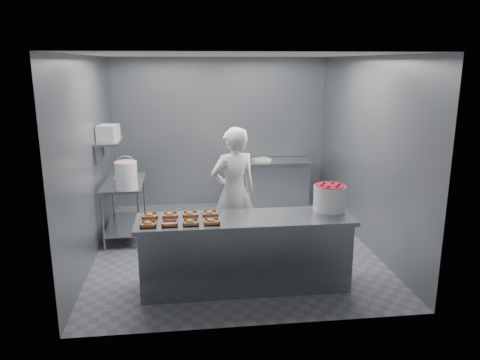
{
  "coord_description": "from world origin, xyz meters",
  "views": [
    {
      "loc": [
        -0.71,
        -6.61,
        2.7
      ],
      "look_at": [
        0.08,
        -0.2,
        1.07
      ],
      "focal_mm": 35.0,
      "sensor_mm": 36.0,
      "label": 1
    }
  ],
  "objects_px": {
    "tray_2": "(191,222)",
    "tray_6": "(190,214)",
    "prep_table": "(125,201)",
    "worker": "(234,192)",
    "tray_7": "(210,213)",
    "strawberry_tub": "(330,197)",
    "tray_0": "(148,224)",
    "tray_1": "(170,223)",
    "appliance": "(108,133)",
    "service_counter": "(245,252)",
    "tray_5": "(170,215)",
    "back_counter": "(269,183)",
    "tray_4": "(150,216)",
    "tray_3": "(211,221)",
    "glaze_bucket": "(126,175)"
  },
  "relations": [
    {
      "from": "service_counter",
      "to": "tray_6",
      "type": "xyz_separation_m",
      "value": [
        -0.65,
        0.15,
        0.47
      ]
    },
    {
      "from": "tray_3",
      "to": "service_counter",
      "type": "bearing_deg",
      "value": 19.66
    },
    {
      "from": "tray_7",
      "to": "glaze_bucket",
      "type": "distance_m",
      "value": 1.79
    },
    {
      "from": "tray_0",
      "to": "tray_6",
      "type": "relative_size",
      "value": 1.0
    },
    {
      "from": "service_counter",
      "to": "tray_6",
      "type": "relative_size",
      "value": 13.88
    },
    {
      "from": "worker",
      "to": "tray_3",
      "type": "bearing_deg",
      "value": 53.59
    },
    {
      "from": "strawberry_tub",
      "to": "glaze_bucket",
      "type": "relative_size",
      "value": 0.81
    },
    {
      "from": "tray_3",
      "to": "tray_5",
      "type": "distance_m",
      "value": 0.56
    },
    {
      "from": "tray_0",
      "to": "tray_1",
      "type": "relative_size",
      "value": 1.0
    },
    {
      "from": "appliance",
      "to": "service_counter",
      "type": "bearing_deg",
      "value": -34.67
    },
    {
      "from": "prep_table",
      "to": "worker",
      "type": "bearing_deg",
      "value": -29.17
    },
    {
      "from": "tray_1",
      "to": "strawberry_tub",
      "type": "distance_m",
      "value": 2.0
    },
    {
      "from": "tray_2",
      "to": "strawberry_tub",
      "type": "distance_m",
      "value": 1.76
    },
    {
      "from": "tray_2",
      "to": "tray_6",
      "type": "xyz_separation_m",
      "value": [
        0.0,
        0.29,
        0.0
      ]
    },
    {
      "from": "tray_2",
      "to": "strawberry_tub",
      "type": "relative_size",
      "value": 0.47
    },
    {
      "from": "tray_2",
      "to": "appliance",
      "type": "xyz_separation_m",
      "value": [
        -1.17,
        2.01,
        0.76
      ]
    },
    {
      "from": "tray_7",
      "to": "strawberry_tub",
      "type": "bearing_deg",
      "value": 0.1
    },
    {
      "from": "tray_7",
      "to": "glaze_bucket",
      "type": "xyz_separation_m",
      "value": [
        -1.14,
        1.36,
        0.19
      ]
    },
    {
      "from": "tray_0",
      "to": "worker",
      "type": "relative_size",
      "value": 0.1
    },
    {
      "from": "strawberry_tub",
      "to": "tray_2",
      "type": "bearing_deg",
      "value": -170.26
    },
    {
      "from": "tray_1",
      "to": "tray_5",
      "type": "xyz_separation_m",
      "value": [
        -0.0,
        0.29,
        0.0
      ]
    },
    {
      "from": "service_counter",
      "to": "tray_5",
      "type": "relative_size",
      "value": 13.88
    },
    {
      "from": "prep_table",
      "to": "worker",
      "type": "relative_size",
      "value": 0.65
    },
    {
      "from": "service_counter",
      "to": "back_counter",
      "type": "relative_size",
      "value": 1.73
    },
    {
      "from": "tray_6",
      "to": "worker",
      "type": "bearing_deg",
      "value": 54.88
    },
    {
      "from": "back_counter",
      "to": "tray_4",
      "type": "bearing_deg",
      "value": -123.23
    },
    {
      "from": "tray_7",
      "to": "appliance",
      "type": "distance_m",
      "value": 2.35
    },
    {
      "from": "tray_1",
      "to": "worker",
      "type": "bearing_deg",
      "value": 53.94
    },
    {
      "from": "tray_2",
      "to": "worker",
      "type": "height_order",
      "value": "worker"
    },
    {
      "from": "glaze_bucket",
      "to": "tray_1",
      "type": "bearing_deg",
      "value": -68.27
    },
    {
      "from": "tray_1",
      "to": "tray_2",
      "type": "distance_m",
      "value": 0.24
    },
    {
      "from": "tray_7",
      "to": "strawberry_tub",
      "type": "relative_size",
      "value": 0.47
    },
    {
      "from": "service_counter",
      "to": "worker",
      "type": "distance_m",
      "value": 1.14
    },
    {
      "from": "glaze_bucket",
      "to": "service_counter",
      "type": "bearing_deg",
      "value": -44.25
    },
    {
      "from": "worker",
      "to": "appliance",
      "type": "distance_m",
      "value": 2.12
    },
    {
      "from": "tray_1",
      "to": "tray_6",
      "type": "xyz_separation_m",
      "value": [
        0.24,
        0.29,
        0.0
      ]
    },
    {
      "from": "tray_4",
      "to": "worker",
      "type": "bearing_deg",
      "value": 38.89
    },
    {
      "from": "tray_5",
      "to": "glaze_bucket",
      "type": "bearing_deg",
      "value": 115.76
    },
    {
      "from": "tray_6",
      "to": "strawberry_tub",
      "type": "xyz_separation_m",
      "value": [
        1.73,
        0.0,
        0.15
      ]
    },
    {
      "from": "prep_table",
      "to": "tray_0",
      "type": "bearing_deg",
      "value": -76.14
    },
    {
      "from": "tray_4",
      "to": "strawberry_tub",
      "type": "relative_size",
      "value": 0.47
    },
    {
      "from": "tray_5",
      "to": "tray_7",
      "type": "bearing_deg",
      "value": 0.0
    },
    {
      "from": "prep_table",
      "to": "tray_2",
      "type": "xyz_separation_m",
      "value": [
        1.0,
        -2.1,
        0.33
      ]
    },
    {
      "from": "back_counter",
      "to": "tray_3",
      "type": "bearing_deg",
      "value": -111.12
    },
    {
      "from": "worker",
      "to": "prep_table",
      "type": "bearing_deg",
      "value": -47.47
    },
    {
      "from": "back_counter",
      "to": "worker",
      "type": "height_order",
      "value": "worker"
    },
    {
      "from": "tray_0",
      "to": "tray_1",
      "type": "distance_m",
      "value": 0.24
    },
    {
      "from": "tray_0",
      "to": "tray_7",
      "type": "bearing_deg",
      "value": 22.27
    },
    {
      "from": "appliance",
      "to": "prep_table",
      "type": "bearing_deg",
      "value": 37.49
    },
    {
      "from": "prep_table",
      "to": "back_counter",
      "type": "relative_size",
      "value": 0.8
    }
  ]
}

